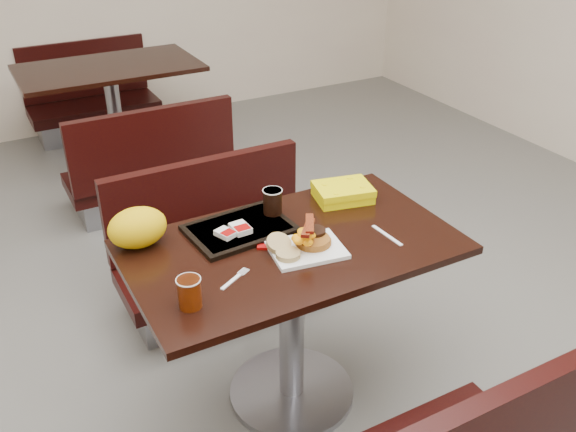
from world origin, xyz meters
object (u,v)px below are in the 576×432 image
paper_bag (137,228)px  knife (387,235)px  table_near (292,324)px  coffee_cup_far (273,202)px  bench_far_s (146,155)px  clamshell (343,192)px  coffee_cup_near (190,293)px  hashbrown_sleeve_left (225,233)px  hashbrown_sleeve_right (240,228)px  bench_near_n (222,245)px  bench_far_n (92,92)px  fork (231,282)px  table_far (115,118)px  pancake_stack (313,240)px  platter (307,249)px  tray (240,229)px

paper_bag → knife: bearing=-24.3°
table_near → coffee_cup_far: coffee_cup_far is taller
bench_far_s → clamshell: 1.78m
bench_far_s → coffee_cup_near: size_ratio=9.73×
hashbrown_sleeve_left → hashbrown_sleeve_right: (0.06, 0.01, 0.00)m
bench_near_n → knife: size_ratio=6.02×
coffee_cup_far → bench_near_n: bearing=93.3°
knife → clamshell: (0.01, 0.33, 0.03)m
bench_far_s → bench_far_n: same height
fork → knife: size_ratio=0.85×
table_far → bench_far_n: size_ratio=1.20×
paper_bag → pancake_stack: bearing=-29.5°
hashbrown_sleeve_left → pancake_stack: bearing=-57.6°
bench_far_s → hashbrown_sleeve_left: hashbrown_sleeve_left is taller
coffee_cup_near → coffee_cup_far: 0.62m
coffee_cup_far → clamshell: (0.32, -0.00, -0.04)m
platter → tray: tray is taller
bench_far_s → clamshell: (0.35, -1.69, 0.42)m
bench_far_n → coffee_cup_near: size_ratio=9.73×
bench_far_n → hashbrown_sleeve_right: bearing=-92.5°
table_near → bench_near_n: table_near is taller
coffee_cup_near → fork: 0.18m
bench_near_n → hashbrown_sleeve_right: (-0.14, -0.55, 0.42)m
bench_near_n → platter: 0.87m
table_far → tray: tray is taller
bench_far_s → fork: 2.08m
table_far → bench_far_s: 0.70m
paper_bag → tray: bearing=-12.8°
pancake_stack → coffee_cup_near: 0.53m
hashbrown_sleeve_left → tray: bearing=3.8°
knife → hashbrown_sleeve_left: size_ratio=2.29×
pancake_stack → platter: bearing=-157.7°
tray → fork: bearing=-124.2°
coffee_cup_near → tray: bearing=46.5°
bench_far_s → bench_far_n: (0.00, 1.40, 0.00)m
platter → pancake_stack: 0.04m
bench_near_n → fork: (-0.30, -0.82, 0.39)m
fork → tray: 0.33m
tray → hashbrown_sleeve_left: bearing=-160.1°
fork → hashbrown_sleeve_left: size_ratio=1.94×
platter → tray: size_ratio=0.68×
knife → hashbrown_sleeve_right: bearing=-122.3°
bench_far_n → pancake_stack: 3.38m
coffee_cup_near → coffee_cup_far: bearing=38.2°
platter → bench_near_n: bearing=100.1°
pancake_stack → coffee_cup_near: coffee_cup_near is taller
hashbrown_sleeve_right → platter: bearing=-55.9°
bench_far_n → coffee_cup_far: (0.03, -3.09, 0.46)m
fork → clamshell: (0.65, 0.32, 0.03)m
bench_near_n → coffee_cup_far: (0.03, -0.49, 0.46)m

